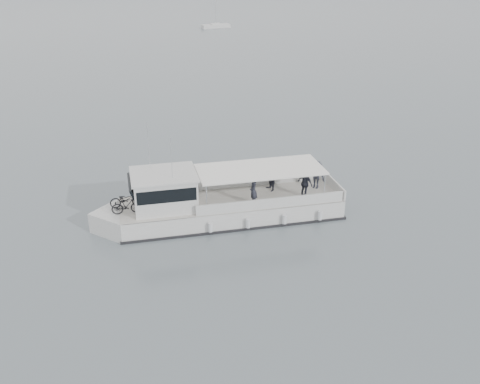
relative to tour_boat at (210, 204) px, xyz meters
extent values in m
plane|color=slate|center=(6.51, -1.47, -0.99)|extent=(1400.00, 1400.00, 0.00)
cube|color=silver|center=(1.25, 0.05, -0.52)|extent=(12.72, 3.90, 1.36)
cube|color=silver|center=(-5.03, -0.22, -0.52)|extent=(3.41, 3.41, 1.36)
cube|color=beige|center=(1.25, 0.05, 0.16)|extent=(12.72, 3.90, 0.06)
cube|color=black|center=(1.25, 0.05, -0.94)|extent=(12.93, 4.03, 0.19)
cube|color=silver|center=(3.07, 1.75, 0.48)|extent=(8.39, 0.47, 0.63)
cube|color=silver|center=(3.21, -1.48, 0.48)|extent=(8.39, 0.47, 0.63)
cube|color=silver|center=(7.49, 0.32, 0.48)|extent=(0.25, 3.36, 0.63)
cube|color=silver|center=(-2.52, -0.11, 1.11)|extent=(3.48, 2.97, 1.89)
cube|color=black|center=(-4.14, -0.18, 1.27)|extent=(0.70, 2.64, 1.21)
cube|color=black|center=(-2.52, -0.11, 1.42)|extent=(3.27, 3.01, 0.73)
cube|color=silver|center=(-2.52, -0.11, 2.10)|extent=(3.69, 3.19, 0.10)
cube|color=white|center=(2.93, 0.13, 1.89)|extent=(7.26, 3.45, 0.08)
cylinder|color=silver|center=(-0.36, -1.49, 1.03)|extent=(0.07, 0.07, 1.73)
cylinder|color=silver|center=(-0.49, 1.45, 1.03)|extent=(0.07, 0.07, 1.73)
cylinder|color=silver|center=(6.35, -1.20, 1.03)|extent=(0.07, 0.07, 1.73)
cylinder|color=silver|center=(6.22, 1.74, 1.03)|extent=(0.07, 0.07, 1.73)
cylinder|color=silver|center=(-3.19, 0.80, 3.47)|extent=(0.03, 0.03, 2.73)
cylinder|color=silver|center=(-2.07, -0.83, 3.26)|extent=(0.03, 0.03, 2.31)
cylinder|color=silver|center=(-0.24, -1.86, -0.47)|extent=(0.26, 0.26, 0.52)
cylinder|color=silver|center=(1.86, -1.77, -0.47)|extent=(0.26, 0.26, 0.52)
cylinder|color=silver|center=(3.95, -1.68, -0.47)|extent=(0.26, 0.26, 0.52)
cylinder|color=silver|center=(6.05, -1.59, -0.47)|extent=(0.26, 0.26, 0.52)
imported|color=black|center=(-4.63, 0.22, 0.64)|extent=(1.82, 0.70, 0.94)
imported|color=black|center=(-4.59, -0.62, 0.66)|extent=(1.68, 0.54, 1.00)
imported|color=#2A2D38|center=(2.34, -0.84, 1.04)|extent=(0.43, 0.65, 1.76)
imported|color=#2A2D38|center=(3.74, 0.90, 1.04)|extent=(0.85, 0.99, 1.76)
imported|color=#2A2D38|center=(5.47, -0.39, 1.04)|extent=(0.90, 1.11, 1.76)
imported|color=#2A2D38|center=(6.47, 0.70, 1.04)|extent=(1.28, 1.25, 1.76)
cube|color=silver|center=(12.19, 81.27, -0.69)|extent=(5.94, 3.09, 0.75)
cube|color=silver|center=(12.19, 81.27, -0.37)|extent=(2.30, 2.01, 0.45)
cylinder|color=silver|center=(12.19, 81.27, 2.73)|extent=(0.08, 0.08, 6.24)
camera|label=1|loc=(-3.39, -27.20, 13.27)|focal=40.00mm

